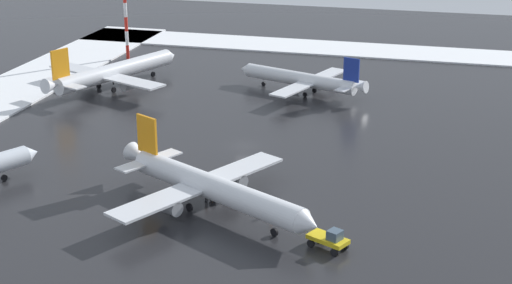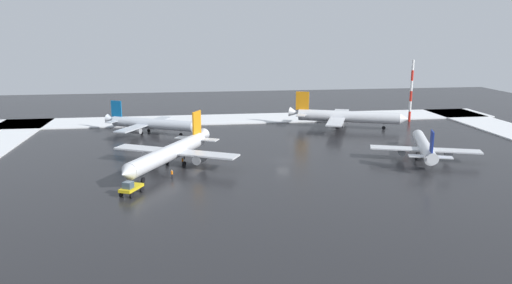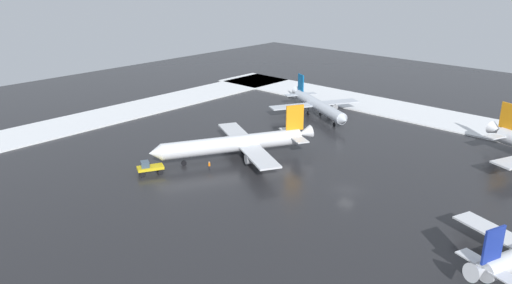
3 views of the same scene
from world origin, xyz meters
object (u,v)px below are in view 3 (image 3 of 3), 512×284
airplane_parked_starboard (318,105)px  pushback_tug (149,167)px  ground_crew_near_tug (251,155)px  ground_crew_by_nose_gear (209,165)px  airplane_parked_portside (237,143)px

airplane_parked_starboard → pushback_tug: size_ratio=5.08×
pushback_tug → ground_crew_near_tug: pushback_tug is taller
ground_crew_by_nose_gear → pushback_tug: bearing=145.5°
airplane_parked_portside → pushback_tug: 17.17m
airplane_parked_portside → ground_crew_near_tug: (-2.31, -1.49, -2.21)m
pushback_tug → airplane_parked_starboard: bearing=-154.4°
airplane_parked_portside → airplane_parked_starboard: airplane_parked_portside is taller
airplane_parked_portside → pushback_tug: (6.32, 15.85, -1.90)m
airplane_parked_starboard → ground_crew_by_nose_gear: airplane_parked_starboard is taller
airplane_parked_starboard → ground_crew_by_nose_gear: 42.24m
airplane_parked_portside → pushback_tug: bearing=6.1°
ground_crew_by_nose_gear → airplane_parked_portside: bearing=6.7°
ground_crew_near_tug → ground_crew_by_nose_gear: 9.14m
airplane_parked_starboard → ground_crew_by_nose_gear: size_ratio=15.14×
airplane_parked_starboard → airplane_parked_portside: bearing=-52.0°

